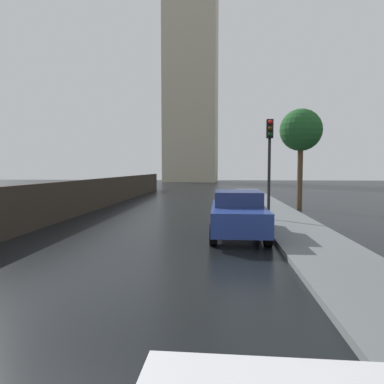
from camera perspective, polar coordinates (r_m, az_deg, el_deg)
name	(u,v)px	position (r m, az deg, el deg)	size (l,w,h in m)	color
ground	(86,293)	(6.75, -16.89, -15.48)	(120.00, 120.00, 0.00)	black
sidewalk_strip	(383,297)	(6.87, 28.75, -14.85)	(2.20, 60.00, 0.14)	slate
car_blue_mid_road	(238,213)	(11.48, 7.53, -3.47)	(1.79, 4.17, 1.48)	navy
traffic_light	(269,150)	(14.53, 12.56, 6.73)	(0.26, 0.39, 4.05)	black
street_tree_near	(301,131)	(19.64, 17.37, 9.49)	(2.23, 2.23, 5.37)	#4C3823
distant_tower	(191,73)	(60.45, -0.16, 18.91)	(8.90, 6.95, 40.58)	#B2A88E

